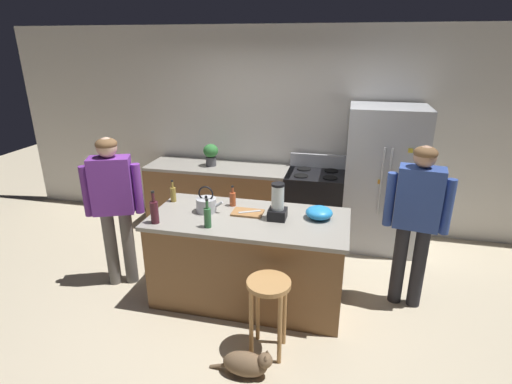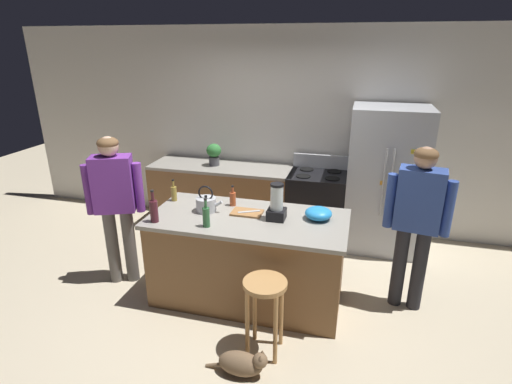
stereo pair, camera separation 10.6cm
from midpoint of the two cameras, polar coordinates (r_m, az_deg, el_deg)
ground_plane at (r=4.30m, az=-1.68°, el=-14.64°), size 14.00×14.00×0.00m
back_wall at (r=5.54m, az=3.41°, el=8.77°), size 8.00×0.10×2.70m
kitchen_island at (r=4.06m, az=-1.75°, el=-9.41°), size 1.91×0.91×0.90m
back_counter_run at (r=5.61m, az=-5.58°, el=-0.72°), size 2.00×0.64×0.90m
refrigerator at (r=5.15m, az=16.97°, el=1.75°), size 0.90×0.73×1.79m
stove_range at (r=5.33m, az=7.82°, el=-1.88°), size 0.76×0.65×1.08m
person_by_island_left at (r=4.35m, az=-20.33°, el=-0.95°), size 0.58×0.36×1.62m
person_by_sink_right at (r=4.00m, az=21.22°, el=-2.83°), size 0.60×0.28×1.63m
bar_stool at (r=3.36m, az=0.87°, el=-14.86°), size 0.36×0.36×0.69m
cat at (r=3.42m, az=-2.23°, el=-23.26°), size 0.52×0.18×0.26m
potted_plant at (r=5.46m, az=-7.03°, el=5.50°), size 0.20×0.20×0.30m
blender_appliance at (r=3.76m, az=2.29°, el=-1.74°), size 0.17×0.17×0.36m
bottle_wine at (r=3.82m, az=-15.07°, el=-2.69°), size 0.08×0.08×0.32m
bottle_vinegar at (r=4.30m, az=-12.45°, el=-0.24°), size 0.06×0.06×0.24m
bottle_cooking_sauce at (r=4.10m, az=-4.10°, el=-0.94°), size 0.06×0.06×0.22m
bottle_olive_oil at (r=3.64m, az=-7.76°, el=-3.54°), size 0.07×0.07×0.28m
mixing_bowl at (r=3.84m, az=8.21°, el=-2.94°), size 0.26×0.26×0.12m
tea_kettle at (r=3.98m, az=-7.83°, el=-1.75°), size 0.28×0.20×0.27m
cutting_board at (r=3.93m, az=-1.99°, el=-2.98°), size 0.30×0.20×0.02m
chef_knife at (r=3.92m, az=-1.71°, el=-2.83°), size 0.21×0.13×0.01m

